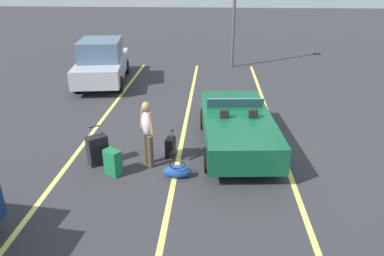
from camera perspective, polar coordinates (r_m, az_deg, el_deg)
The scene contains 11 objects.
ground_plane at distance 9.90m, azimuth 6.94°, elevation -2.97°, with size 80.00×80.00×0.00m, color #333335.
lot_line_near at distance 10.05m, azimuth 13.79°, elevation -3.10°, with size 18.00×0.12×0.01m, color #EAE066.
lot_line_mid at distance 9.92m, azimuth -1.74°, elevation -2.75°, with size 18.00×0.12×0.01m, color #EAE066.
lot_line_far at distance 10.50m, azimuth -16.59°, elevation -2.23°, with size 18.00×0.12×0.01m, color #EAE066.
convertible_car at distance 9.85m, azimuth 6.95°, elevation 0.64°, with size 4.26×2.07×1.24m.
suitcase_large_black at distance 9.15m, azimuth -14.68°, elevation -3.40°, with size 0.52×0.55×0.98m.
suitcase_medium_bright at distance 8.63m, azimuth -12.39°, elevation -5.33°, with size 0.42×0.47×0.62m.
suitcase_small_carryon at distance 9.27m, azimuth -3.42°, elevation -3.02°, with size 0.37×0.25×0.73m.
duffel_bag at distance 8.38m, azimuth -2.34°, elevation -6.84°, with size 0.38×0.64×0.34m.
traveler_person at distance 8.59m, azimuth -7.11°, elevation -0.43°, with size 0.51×0.46×1.65m.
parked_sedan_far at distance 15.81m, azimuth -14.04°, elevation 10.10°, with size 4.71×2.41×1.82m.
Camera 1 is at (-8.84, 0.65, 4.41)m, focal length 33.74 mm.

